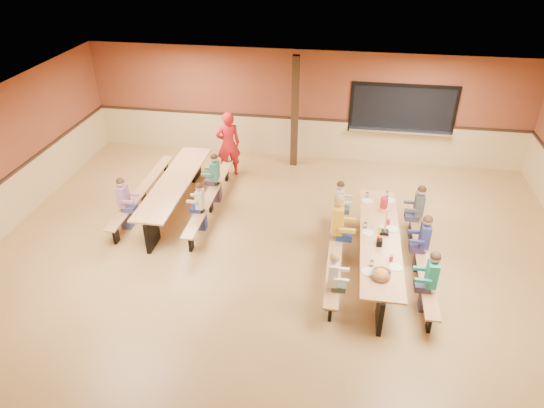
# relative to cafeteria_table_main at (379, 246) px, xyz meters

# --- Properties ---
(ground) EXTENTS (12.00, 12.00, 0.00)m
(ground) POSITION_rel_cafeteria_table_main_xyz_m (-1.97, -0.11, -0.53)
(ground) COLOR #9E713C
(ground) RESTS_ON ground
(room_envelope) EXTENTS (12.04, 10.04, 3.02)m
(room_envelope) POSITION_rel_cafeteria_table_main_xyz_m (-1.97, -0.11, 0.16)
(room_envelope) COLOR brown
(room_envelope) RESTS_ON ground
(kitchen_pass_through) EXTENTS (2.78, 0.28, 1.38)m
(kitchen_pass_through) POSITION_rel_cafeteria_table_main_xyz_m (0.63, 4.85, 0.96)
(kitchen_pass_through) COLOR black
(kitchen_pass_through) RESTS_ON ground
(structural_post) EXTENTS (0.18, 0.18, 3.00)m
(structural_post) POSITION_rel_cafeteria_table_main_xyz_m (-2.17, 4.29, 0.97)
(structural_post) COLOR black
(structural_post) RESTS_ON ground
(cafeteria_table_main) EXTENTS (1.91, 3.70, 0.74)m
(cafeteria_table_main) POSITION_rel_cafeteria_table_main_xyz_m (0.00, 0.00, 0.00)
(cafeteria_table_main) COLOR #BE7F4B
(cafeteria_table_main) RESTS_ON ground
(cafeteria_table_second) EXTENTS (1.91, 3.70, 0.74)m
(cafeteria_table_second) POSITION_rel_cafeteria_table_main_xyz_m (-4.61, 1.54, 0.00)
(cafeteria_table_second) COLOR #BE7F4B
(cafeteria_table_second) RESTS_ON ground
(seated_child_white_left) EXTENTS (0.35, 0.29, 1.17)m
(seated_child_white_left) POSITION_rel_cafeteria_table_main_xyz_m (-0.83, -1.27, 0.06)
(seated_child_white_left) COLOR white
(seated_child_white_left) RESTS_ON ground
(seated_adult_yellow) EXTENTS (0.46, 0.38, 1.40)m
(seated_adult_yellow) POSITION_rel_cafeteria_table_main_xyz_m (-0.83, 0.28, 0.18)
(seated_adult_yellow) COLOR gold
(seated_adult_yellow) RESTS_ON ground
(seated_child_grey_left) EXTENTS (0.35, 0.29, 1.17)m
(seated_child_grey_left) POSITION_rel_cafeteria_table_main_xyz_m (-0.83, 1.27, 0.06)
(seated_child_grey_left) COLOR #B8B8B8
(seated_child_grey_left) RESTS_ON ground
(seated_child_teal_right) EXTENTS (0.38, 0.31, 1.23)m
(seated_child_teal_right) POSITION_rel_cafeteria_table_main_xyz_m (0.83, -1.05, 0.09)
(seated_child_teal_right) COLOR #239577
(seated_child_teal_right) RESTS_ON ground
(seated_child_navy_right) EXTENTS (0.38, 0.31, 1.22)m
(seated_child_navy_right) POSITION_rel_cafeteria_table_main_xyz_m (0.83, 0.08, 0.09)
(seated_child_navy_right) COLOR navy
(seated_child_navy_right) RESTS_ON ground
(seated_child_char_right) EXTENTS (0.38, 0.31, 1.24)m
(seated_child_char_right) POSITION_rel_cafeteria_table_main_xyz_m (0.83, 1.20, 0.09)
(seated_child_char_right) COLOR #44484D
(seated_child_char_right) RESTS_ON ground
(seated_child_purple_sec) EXTENTS (0.37, 0.31, 1.22)m
(seated_child_purple_sec) POSITION_rel_cafeteria_table_main_xyz_m (-5.44, 0.58, 0.08)
(seated_child_purple_sec) COLOR #905C86
(seated_child_purple_sec) RESTS_ON ground
(seated_child_green_sec) EXTENTS (0.37, 0.31, 1.22)m
(seated_child_green_sec) POSITION_rel_cafeteria_table_main_xyz_m (-3.79, 2.04, 0.08)
(seated_child_green_sec) COLOR #377A65
(seated_child_green_sec) RESTS_ON ground
(seated_child_tan_sec) EXTENTS (0.33, 0.27, 1.12)m
(seated_child_tan_sec) POSITION_rel_cafeteria_table_main_xyz_m (-3.79, 0.79, 0.04)
(seated_child_tan_sec) COLOR beige
(seated_child_tan_sec) RESTS_ON ground
(standing_woman) EXTENTS (0.75, 0.65, 1.75)m
(standing_woman) POSITION_rel_cafeteria_table_main_xyz_m (-3.79, 3.42, 0.35)
(standing_woman) COLOR red
(standing_woman) RESTS_ON ground
(punch_pitcher) EXTENTS (0.16, 0.16, 0.22)m
(punch_pitcher) POSITION_rel_cafeteria_table_main_xyz_m (0.10, 1.11, 0.32)
(punch_pitcher) COLOR #B21726
(punch_pitcher) RESTS_ON cafeteria_table_main
(chip_bowl) EXTENTS (0.32, 0.32, 0.15)m
(chip_bowl) POSITION_rel_cafeteria_table_main_xyz_m (-0.03, -1.22, 0.29)
(chip_bowl) COLOR orange
(chip_bowl) RESTS_ON cafeteria_table_main
(napkin_dispenser) EXTENTS (0.10, 0.14, 0.13)m
(napkin_dispenser) POSITION_rel_cafeteria_table_main_xyz_m (-0.03, -0.28, 0.28)
(napkin_dispenser) COLOR black
(napkin_dispenser) RESTS_ON cafeteria_table_main
(condiment_mustard) EXTENTS (0.06, 0.06, 0.17)m
(condiment_mustard) POSITION_rel_cafeteria_table_main_xyz_m (-0.02, 0.09, 0.30)
(condiment_mustard) COLOR yellow
(condiment_mustard) RESTS_ON cafeteria_table_main
(condiment_ketchup) EXTENTS (0.06, 0.06, 0.17)m
(condiment_ketchup) POSITION_rel_cafeteria_table_main_xyz_m (-0.05, -0.25, 0.30)
(condiment_ketchup) COLOR #B2140F
(condiment_ketchup) RESTS_ON cafeteria_table_main
(table_paddle) EXTENTS (0.16, 0.16, 0.56)m
(table_paddle) POSITION_rel_cafeteria_table_main_xyz_m (0.08, 0.13, 0.35)
(table_paddle) COLOR black
(table_paddle) RESTS_ON cafeteria_table_main
(place_settings) EXTENTS (0.65, 3.30, 0.11)m
(place_settings) POSITION_rel_cafeteria_table_main_xyz_m (0.00, -0.00, 0.27)
(place_settings) COLOR beige
(place_settings) RESTS_ON cafeteria_table_main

